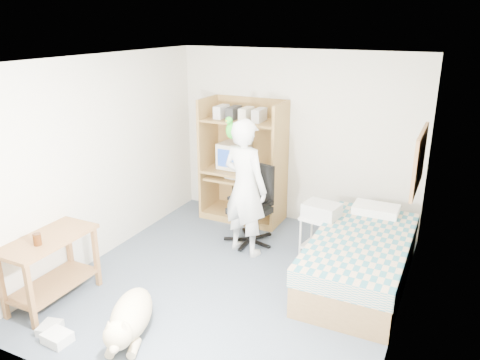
{
  "coord_description": "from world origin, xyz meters",
  "views": [
    {
      "loc": [
        2.14,
        -4.24,
        2.88
      ],
      "look_at": [
        -0.18,
        0.52,
        1.05
      ],
      "focal_mm": 35.0,
      "sensor_mm": 36.0,
      "label": 1
    }
  ],
  "objects_px": {
    "side_desk": "(50,260)",
    "dog": "(130,317)",
    "printer_cart": "(321,231)",
    "office_chair": "(252,215)",
    "computer_hutch": "(244,166)",
    "bed": "(360,259)",
    "person": "(245,188)"
  },
  "relations": [
    {
      "from": "computer_hutch",
      "to": "printer_cart",
      "type": "bearing_deg",
      "value": -27.29
    },
    {
      "from": "bed",
      "to": "office_chair",
      "type": "distance_m",
      "value": 1.6
    },
    {
      "from": "side_desk",
      "to": "printer_cart",
      "type": "distance_m",
      "value": 3.17
    },
    {
      "from": "bed",
      "to": "side_desk",
      "type": "relative_size",
      "value": 2.02
    },
    {
      "from": "computer_hutch",
      "to": "person",
      "type": "distance_m",
      "value": 1.13
    },
    {
      "from": "bed",
      "to": "side_desk",
      "type": "height_order",
      "value": "side_desk"
    },
    {
      "from": "computer_hutch",
      "to": "side_desk",
      "type": "height_order",
      "value": "computer_hutch"
    },
    {
      "from": "dog",
      "to": "person",
      "type": "bearing_deg",
      "value": 59.37
    },
    {
      "from": "bed",
      "to": "person",
      "type": "height_order",
      "value": "person"
    },
    {
      "from": "person",
      "to": "printer_cart",
      "type": "distance_m",
      "value": 1.09
    },
    {
      "from": "computer_hutch",
      "to": "printer_cart",
      "type": "xyz_separation_m",
      "value": [
        1.41,
        -0.73,
        -0.46
      ]
    },
    {
      "from": "side_desk",
      "to": "computer_hutch",
      "type": "bearing_deg",
      "value": 73.86
    },
    {
      "from": "dog",
      "to": "printer_cart",
      "type": "height_order",
      "value": "printer_cart"
    },
    {
      "from": "computer_hutch",
      "to": "office_chair",
      "type": "bearing_deg",
      "value": -56.93
    },
    {
      "from": "bed",
      "to": "computer_hutch",
      "type": "bearing_deg",
      "value": 150.71
    },
    {
      "from": "side_desk",
      "to": "office_chair",
      "type": "xyz_separation_m",
      "value": [
        1.31,
        2.23,
        -0.12
      ]
    },
    {
      "from": "computer_hutch",
      "to": "dog",
      "type": "xyz_separation_m",
      "value": [
        0.24,
        -3.04,
        -0.63
      ]
    },
    {
      "from": "bed",
      "to": "office_chair",
      "type": "bearing_deg",
      "value": 164.83
    },
    {
      "from": "side_desk",
      "to": "office_chair",
      "type": "relative_size",
      "value": 0.94
    },
    {
      "from": "printer_cart",
      "to": "side_desk",
      "type": "bearing_deg",
      "value": -125.87
    },
    {
      "from": "computer_hutch",
      "to": "dog",
      "type": "bearing_deg",
      "value": -85.51
    },
    {
      "from": "side_desk",
      "to": "printer_cart",
      "type": "bearing_deg",
      "value": 44.3
    },
    {
      "from": "side_desk",
      "to": "printer_cart",
      "type": "relative_size",
      "value": 1.83
    },
    {
      "from": "side_desk",
      "to": "office_chair",
      "type": "bearing_deg",
      "value": 59.65
    },
    {
      "from": "office_chair",
      "to": "dog",
      "type": "bearing_deg",
      "value": -80.17
    },
    {
      "from": "side_desk",
      "to": "person",
      "type": "height_order",
      "value": "person"
    },
    {
      "from": "computer_hutch",
      "to": "printer_cart",
      "type": "distance_m",
      "value": 1.66
    },
    {
      "from": "office_chair",
      "to": "side_desk",
      "type": "bearing_deg",
      "value": -105.14
    },
    {
      "from": "computer_hutch",
      "to": "bed",
      "type": "bearing_deg",
      "value": -29.29
    },
    {
      "from": "bed",
      "to": "dog",
      "type": "height_order",
      "value": "bed"
    },
    {
      "from": "office_chair",
      "to": "person",
      "type": "xyz_separation_m",
      "value": [
        0.03,
        -0.31,
        0.5
      ]
    },
    {
      "from": "side_desk",
      "to": "dog",
      "type": "height_order",
      "value": "side_desk"
    }
  ]
}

